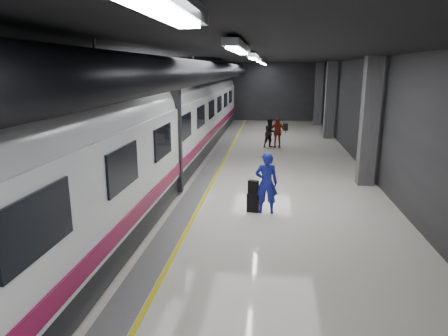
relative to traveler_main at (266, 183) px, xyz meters
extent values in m
plane|color=beige|center=(-1.05, 1.41, -0.90)|extent=(40.00, 40.00, 0.00)
cube|color=black|center=(-1.05, 1.41, 3.60)|extent=(10.00, 40.00, 0.02)
cube|color=#28282B|center=(-1.05, 21.41, 1.35)|extent=(10.00, 0.02, 4.50)
cube|color=#28282B|center=(-6.05, 1.41, 1.35)|extent=(0.02, 40.00, 4.50)
cube|color=#28282B|center=(3.95, 1.41, 1.35)|extent=(0.02, 40.00, 4.50)
cube|color=slate|center=(-2.40, 1.41, -0.89)|extent=(0.65, 39.80, 0.01)
cube|color=yellow|center=(-2.00, 1.41, -0.89)|extent=(0.10, 39.80, 0.01)
cylinder|color=black|center=(-2.35, 1.41, 3.05)|extent=(0.80, 38.00, 0.80)
cube|color=silver|center=(-0.45, -4.59, 3.50)|extent=(0.22, 2.60, 0.10)
cube|color=silver|center=(-0.45, 0.41, 3.50)|extent=(0.22, 2.60, 0.10)
cube|color=silver|center=(-0.45, 5.41, 3.50)|extent=(0.22, 2.60, 0.10)
cube|color=silver|center=(-0.45, 10.41, 3.50)|extent=(0.22, 2.60, 0.10)
cube|color=silver|center=(-0.45, 15.41, 3.50)|extent=(0.22, 2.60, 0.10)
cube|color=silver|center=(-0.45, 19.41, 3.50)|extent=(0.22, 2.60, 0.10)
cube|color=#515154|center=(3.50, 3.41, 1.35)|extent=(0.55, 0.55, 4.50)
cube|color=#515154|center=(3.50, 13.41, 1.35)|extent=(0.55, 0.55, 4.50)
cube|color=#515154|center=(3.50, 19.41, 1.35)|extent=(0.55, 0.55, 4.50)
cube|color=black|center=(-4.30, 1.41, -0.55)|extent=(2.80, 38.00, 0.60)
cube|color=white|center=(-4.30, 1.41, 0.85)|extent=(2.90, 38.00, 2.20)
cylinder|color=white|center=(-4.30, 1.41, 1.80)|extent=(2.80, 38.00, 2.80)
cube|color=maroon|center=(-2.83, 1.41, 0.05)|extent=(0.04, 38.00, 0.35)
cube|color=black|center=(-4.30, 1.41, 1.10)|extent=(3.05, 0.25, 3.80)
cube|color=black|center=(-2.83, -6.59, 1.25)|extent=(0.05, 1.60, 0.85)
cube|color=black|center=(-2.83, -3.59, 1.25)|extent=(0.05, 1.60, 0.85)
cube|color=black|center=(-2.83, -0.59, 1.25)|extent=(0.05, 1.60, 0.85)
cube|color=black|center=(-2.83, 2.41, 1.25)|extent=(0.05, 1.60, 0.85)
cube|color=black|center=(-2.83, 5.41, 1.25)|extent=(0.05, 1.60, 0.85)
cube|color=black|center=(-2.83, 8.41, 1.25)|extent=(0.05, 1.60, 0.85)
cube|color=black|center=(-2.83, 11.41, 1.25)|extent=(0.05, 1.60, 0.85)
cube|color=black|center=(-2.83, 14.41, 1.25)|extent=(0.05, 1.60, 0.85)
cube|color=black|center=(-2.83, 17.41, 1.25)|extent=(0.05, 1.60, 0.85)
imported|color=#2119BD|center=(0.00, 0.00, 0.00)|extent=(0.68, 0.47, 1.79)
cube|color=black|center=(-0.37, 0.05, -0.62)|extent=(0.37, 0.26, 0.56)
cube|color=black|center=(-0.37, 0.06, -0.15)|extent=(0.32, 0.24, 0.38)
imported|color=black|center=(0.06, 9.97, -0.12)|extent=(0.95, 0.89, 1.55)
imported|color=maroon|center=(0.43, 10.15, -0.10)|extent=(0.93, 0.39, 1.59)
cube|color=black|center=(1.06, 16.13, -0.66)|extent=(0.33, 0.22, 0.47)
camera|label=1|loc=(0.09, -11.03, 3.18)|focal=32.00mm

